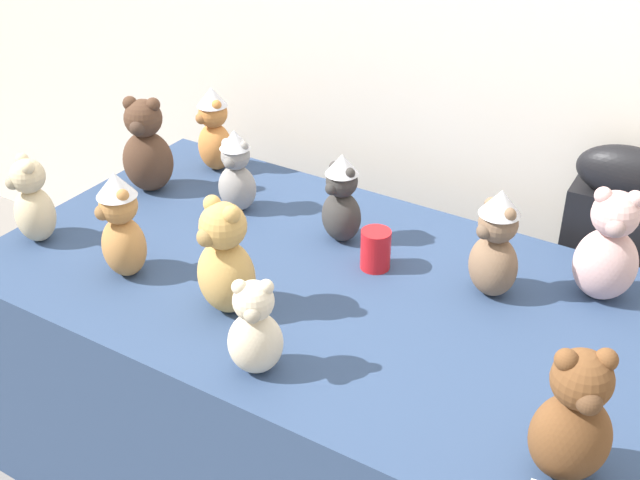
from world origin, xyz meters
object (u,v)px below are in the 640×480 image
(teddy_bear_chestnut, at_px, (574,420))
(teddy_bear_sand, at_px, (32,202))
(teddy_bear_honey, at_px, (225,261))
(display_table, at_px, (320,386))
(instrument_case, at_px, (601,300))
(teddy_bear_cream, at_px, (255,330))
(teddy_bear_blush, at_px, (608,249))
(teddy_bear_ginger, at_px, (214,130))
(teddy_bear_ash, at_px, (236,172))
(teddy_bear_caramel, at_px, (121,226))
(party_cup_red, at_px, (376,249))
(teddy_bear_mocha, at_px, (495,245))
(teddy_bear_charcoal, at_px, (341,199))
(teddy_bear_cocoa, at_px, (146,148))

(teddy_bear_chestnut, height_order, teddy_bear_sand, teddy_bear_chestnut)
(teddy_bear_honey, xyz_separation_m, teddy_bear_sand, (-0.65, -0.02, -0.02))
(display_table, bearing_deg, instrument_case, 46.84)
(teddy_bear_sand, distance_m, teddy_bear_cream, 0.86)
(instrument_case, height_order, teddy_bear_blush, teddy_bear_blush)
(teddy_bear_chestnut, distance_m, teddy_bear_honey, 0.88)
(teddy_bear_ginger, bearing_deg, teddy_bear_blush, 23.76)
(teddy_bear_ash, bearing_deg, instrument_case, 14.49)
(teddy_bear_blush, height_order, teddy_bear_caramel, teddy_bear_blush)
(display_table, bearing_deg, party_cup_red, 54.21)
(teddy_bear_chestnut, distance_m, teddy_bear_mocha, 0.61)
(teddy_bear_sand, height_order, teddy_bear_mocha, teddy_bear_mocha)
(instrument_case, distance_m, party_cup_red, 0.76)
(teddy_bear_cream, bearing_deg, teddy_bear_sand, 138.67)
(instrument_case, xyz_separation_m, teddy_bear_ginger, (-1.22, -0.25, 0.36))
(teddy_bear_chestnut, distance_m, party_cup_red, 0.80)
(teddy_bear_charcoal, bearing_deg, teddy_bear_mocha, 11.99)
(teddy_bear_cocoa, bearing_deg, instrument_case, -1.73)
(teddy_bear_caramel, bearing_deg, teddy_bear_ginger, 134.15)
(instrument_case, distance_m, teddy_bear_charcoal, 0.85)
(teddy_bear_charcoal, distance_m, teddy_bear_caramel, 0.59)
(display_table, xyz_separation_m, teddy_bear_ash, (-0.41, 0.19, 0.49))
(teddy_bear_mocha, height_order, teddy_bear_cream, teddy_bear_mocha)
(teddy_bear_honey, height_order, party_cup_red, teddy_bear_honey)
(teddy_bear_caramel, bearing_deg, teddy_bear_blush, 54.15)
(instrument_case, xyz_separation_m, teddy_bear_mocha, (-0.19, -0.45, 0.37))
(teddy_bear_caramel, relative_size, teddy_bear_cream, 1.23)
(display_table, height_order, teddy_bear_blush, teddy_bear_blush)
(teddy_bear_chestnut, xyz_separation_m, party_cup_red, (-0.65, 0.45, -0.08))
(display_table, height_order, teddy_bear_caramel, teddy_bear_caramel)
(teddy_bear_charcoal, relative_size, teddy_bear_sand, 1.04)
(teddy_bear_charcoal, relative_size, teddy_bear_ash, 1.03)
(teddy_bear_sand, bearing_deg, teddy_bear_charcoal, 58.06)
(teddy_bear_chestnut, bearing_deg, party_cup_red, 112.99)
(teddy_bear_ginger, distance_m, teddy_bear_cocoa, 0.24)
(display_table, distance_m, teddy_bear_cream, 0.61)
(party_cup_red, bearing_deg, teddy_bear_mocha, 9.28)
(teddy_bear_cream, bearing_deg, teddy_bear_honey, 110.01)
(teddy_bear_cocoa, distance_m, party_cup_red, 0.81)
(display_table, relative_size, teddy_bear_cream, 7.37)
(teddy_bear_cocoa, distance_m, teddy_bear_mocha, 1.11)
(teddy_bear_honey, distance_m, teddy_bear_cocoa, 0.70)
(instrument_case, bearing_deg, teddy_bear_ash, -159.34)
(teddy_bear_chestnut, distance_m, teddy_bear_cream, 0.68)
(teddy_bear_chestnut, height_order, teddy_bear_cream, teddy_bear_chestnut)
(teddy_bear_cocoa, xyz_separation_m, teddy_bear_sand, (-0.06, -0.39, -0.02))
(teddy_bear_charcoal, distance_m, teddy_bear_sand, 0.85)
(teddy_bear_caramel, xyz_separation_m, teddy_bear_mocha, (0.84, 0.42, -0.00))
(teddy_bear_honey, distance_m, teddy_bear_blush, 0.93)
(display_table, bearing_deg, teddy_bear_mocha, 24.17)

